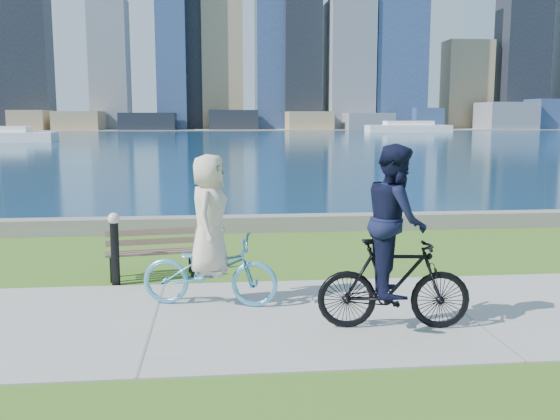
{
  "coord_description": "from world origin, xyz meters",
  "views": [
    {
      "loc": [
        -3.2,
        -7.64,
        2.54
      ],
      "look_at": [
        -2.19,
        2.02,
        1.1
      ],
      "focal_mm": 40.0,
      "sensor_mm": 36.0,
      "label": 1
    }
  ],
  "objects_px": {
    "bollard_lamp": "(115,244)",
    "cyclist_man": "(395,252)",
    "park_bench": "(151,249)",
    "cyclist_woman": "(210,250)"
  },
  "relations": [
    {
      "from": "cyclist_woman",
      "to": "cyclist_man",
      "type": "xyz_separation_m",
      "value": [
        2.2,
        -1.19,
        0.18
      ]
    },
    {
      "from": "park_bench",
      "to": "bollard_lamp",
      "type": "bearing_deg",
      "value": -143.94
    },
    {
      "from": "cyclist_man",
      "to": "park_bench",
      "type": "bearing_deg",
      "value": 54.37
    },
    {
      "from": "park_bench",
      "to": "cyclist_woman",
      "type": "height_order",
      "value": "cyclist_woman"
    },
    {
      "from": "park_bench",
      "to": "bollard_lamp",
      "type": "relative_size",
      "value": 1.33
    },
    {
      "from": "bollard_lamp",
      "to": "cyclist_man",
      "type": "xyz_separation_m",
      "value": [
        3.65,
        -2.43,
        0.31
      ]
    },
    {
      "from": "bollard_lamp",
      "to": "cyclist_woman",
      "type": "relative_size",
      "value": 0.55
    },
    {
      "from": "bollard_lamp",
      "to": "cyclist_woman",
      "type": "xyz_separation_m",
      "value": [
        1.45,
        -1.24,
        0.14
      ]
    },
    {
      "from": "cyclist_woman",
      "to": "bollard_lamp",
      "type": "bearing_deg",
      "value": 61.73
    },
    {
      "from": "bollard_lamp",
      "to": "cyclist_man",
      "type": "relative_size",
      "value": 0.5
    }
  ]
}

